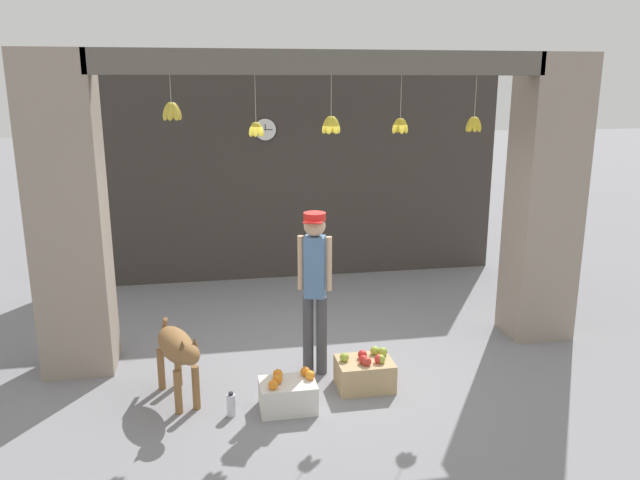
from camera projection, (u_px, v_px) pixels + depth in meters
The scene contains 11 objects.
ground_plane at pixel (327, 359), 6.77m from camera, with size 60.00×60.00×0.00m, color gray.
shop_back_wall at pixel (288, 172), 9.31m from camera, with size 6.46×0.12×3.23m, color #38332D.
shop_pillar_left at pixel (69, 218), 6.21m from camera, with size 0.70×0.60×3.23m, color gray.
shop_pillar_right at pixel (544, 200), 7.11m from camera, with size 0.70×0.60×3.23m, color gray.
storefront_awning at pixel (325, 67), 6.13m from camera, with size 4.56×0.28×0.85m.
dog at pixel (178, 350), 5.78m from camera, with size 0.51×0.99×0.75m.
shopkeeper at pixel (315, 280), 6.22m from camera, with size 0.33×0.30×1.70m.
fruit_crate_oranges at pixel (288, 394), 5.72m from camera, with size 0.51×0.37×0.36m.
fruit_crate_apples at pixel (365, 372), 6.13m from camera, with size 0.54×0.42×0.37m.
water_bottle at pixel (231, 405), 5.62m from camera, with size 0.08×0.08×0.23m.
wall_clock at pixel (265, 130), 9.02m from camera, with size 0.33×0.03×0.33m.
Camera 1 is at (-1.20, -6.13, 2.94)m, focal length 35.00 mm.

